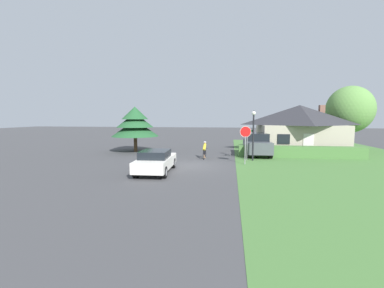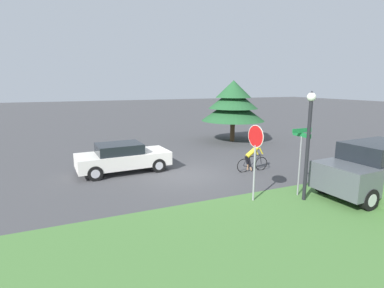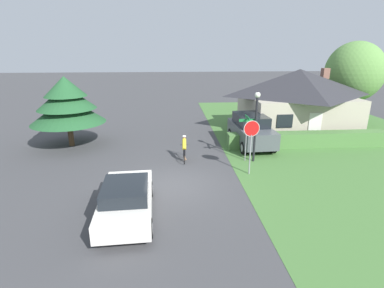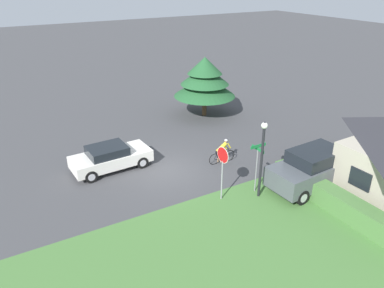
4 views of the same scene
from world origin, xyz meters
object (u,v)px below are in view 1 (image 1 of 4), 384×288
(parked_suv_right, at_px, (257,144))
(street_name_sign, at_px, (247,138))
(deciduous_tree_right, at_px, (350,110))
(cottage_house, at_px, (299,128))
(street_lamp, at_px, (253,129))
(sedan_left_lane, at_px, (156,161))
(cyclist, at_px, (204,150))
(stop_sign, at_px, (245,137))
(conifer_tall_near, at_px, (135,124))

(parked_suv_right, bearing_deg, street_name_sign, 156.88)
(street_name_sign, xyz_separation_m, deciduous_tree_right, (11.04, 8.50, 2.45))
(cottage_house, relative_size, street_lamp, 2.13)
(sedan_left_lane, relative_size, cyclist, 2.60)
(street_name_sign, bearing_deg, cottage_house, 49.24)
(stop_sign, relative_size, street_lamp, 0.70)
(conifer_tall_near, bearing_deg, street_name_sign, -18.47)
(street_name_sign, bearing_deg, sedan_left_lane, -136.87)
(cyclist, distance_m, conifer_tall_near, 8.28)
(sedan_left_lane, xyz_separation_m, cyclist, (2.47, 5.85, -0.02))
(cottage_house, distance_m, cyclist, 10.98)
(cottage_house, distance_m, stop_sign, 10.09)
(stop_sign, distance_m, street_lamp, 1.96)
(stop_sign, bearing_deg, parked_suv_right, -110.28)
(cyclist, relative_size, conifer_tall_near, 0.37)
(cottage_house, xyz_separation_m, stop_sign, (-5.76, -8.28, -0.40))
(stop_sign, xyz_separation_m, deciduous_tree_right, (11.29, 10.38, 2.24))
(sedan_left_lane, height_order, parked_suv_right, parked_suv_right)
(conifer_tall_near, bearing_deg, deciduous_tree_right, 12.69)
(cottage_house, relative_size, stop_sign, 3.03)
(parked_suv_right, height_order, deciduous_tree_right, deciduous_tree_right)
(stop_sign, bearing_deg, cottage_house, -129.78)
(parked_suv_right, xyz_separation_m, deciduous_tree_right, (10.00, 5.70, 3.23))
(street_lamp, xyz_separation_m, street_name_sign, (-0.46, 0.12, -0.73))
(parked_suv_right, xyz_separation_m, conifer_tall_near, (-11.79, 0.79, 1.79))
(cyclist, height_order, parked_suv_right, parked_suv_right)
(cyclist, distance_m, deciduous_tree_right, 17.03)
(sedan_left_lane, height_order, stop_sign, stop_sign)
(parked_suv_right, bearing_deg, street_lamp, 165.96)
(street_lamp, bearing_deg, stop_sign, -111.75)
(street_name_sign, distance_m, conifer_tall_near, 11.38)
(cyclist, relative_size, parked_suv_right, 0.36)
(cyclist, height_order, street_lamp, street_lamp)
(conifer_tall_near, bearing_deg, parked_suv_right, -3.86)
(street_lamp, relative_size, deciduous_tree_right, 0.59)
(sedan_left_lane, bearing_deg, cottage_house, -46.70)
(street_name_sign, bearing_deg, parked_suv_right, 69.66)
(cottage_house, distance_m, deciduous_tree_right, 6.19)
(street_lamp, xyz_separation_m, conifer_tall_near, (-11.21, 3.72, 0.28))
(sedan_left_lane, xyz_separation_m, stop_sign, (5.68, 3.66, 1.30))
(sedan_left_lane, distance_m, cyclist, 6.35)
(street_lamp, height_order, deciduous_tree_right, deciduous_tree_right)
(cottage_house, relative_size, conifer_tall_near, 1.83)
(street_lamp, relative_size, street_name_sign, 1.53)
(street_name_sign, bearing_deg, cyclist, 174.96)
(street_lamp, distance_m, street_name_sign, 0.87)
(parked_suv_right, height_order, conifer_tall_near, conifer_tall_near)
(cottage_house, height_order, conifer_tall_near, cottage_house)
(street_name_sign, xyz_separation_m, conifer_tall_near, (-10.75, 3.59, 1.01))
(street_lamp, bearing_deg, sedan_left_lane, -139.62)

